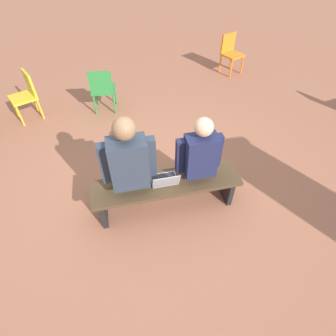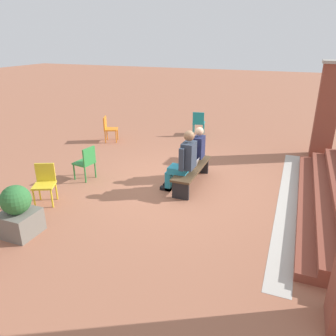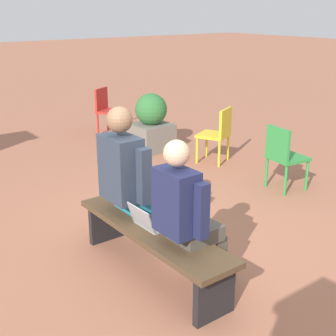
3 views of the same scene
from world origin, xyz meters
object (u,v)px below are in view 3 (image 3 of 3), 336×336
Objects in this scene: laptop at (149,221)px; person_adult at (132,179)px; plastic_chair_near_bench_left at (107,108)px; plastic_chair_near_bench_right at (284,154)px; planter at (151,124)px; bench at (152,237)px; plastic_chair_foreground at (218,132)px; person_student at (187,213)px.

person_adult is at bearing -12.27° from laptop.
plastic_chair_near_bench_left and plastic_chair_near_bench_right have the same top height.
plastic_chair_near_bench_left is 1.00× the size of plastic_chair_near_bench_right.
planter is at bearing -35.42° from laptop.
bench is 2.59m from plastic_chair_near_bench_right.
laptop is (0.02, 0.01, 0.15)m from bench.
person_adult reaches higher than plastic_chair_foreground.
plastic_chair_near_bench_right is 0.89× the size of planter.
plastic_chair_near_bench_right reaches higher than laptop.
plastic_chair_near_bench_right is at bearing 175.32° from plastic_chair_foreground.
plastic_chair_near_bench_right is at bearing -84.61° from person_adult.
laptop is at bearing 154.08° from plastic_chair_near_bench_left.
plastic_chair_near_bench_left and plastic_chair_foreground have the same top height.
plastic_chair_foreground is 1.00× the size of plastic_chair_near_bench_right.
person_student is 4.13× the size of laptop.
person_student is 0.80m from person_adult.
plastic_chair_near_bench_left is (4.53, -2.18, 0.13)m from bench.
planter is at bearing 6.82° from plastic_chair_near_bench_right.
plastic_chair_foreground is at bearing -4.68° from plastic_chair_near_bench_right.
person_student reaches higher than plastic_chair_near_bench_right.
plastic_chair_near_bench_left is at bearing -23.26° from person_student.
plastic_chair_foreground is at bearing -53.29° from laptop.
plastic_chair_foreground is 1.23m from planter.
plastic_chair_foreground is (1.96, -2.62, -0.02)m from laptop.
bench is at bearing 9.87° from person_student.
person_adult is 0.48m from laptop.
person_student reaches higher than plastic_chair_foreground.
plastic_chair_near_bench_left is at bearing -27.09° from person_adult.
person_student is 2.65m from plastic_chair_near_bench_right.
plastic_chair_near_bench_left is 0.89× the size of planter.
planter is (-1.39, -0.03, -0.04)m from plastic_chair_near_bench_left.
person_student is at bearing 148.74° from planter.
plastic_chair_foreground is (-2.55, -0.43, 0.00)m from plastic_chair_near_bench_left.
plastic_chair_near_bench_right is 2.51m from planter.
plastic_chair_foreground reaches higher than laptop.
plastic_chair_near_bench_right is (1.03, -2.44, -0.23)m from person_student.
plastic_chair_near_bench_right is (-1.33, 0.11, 0.00)m from plastic_chair_foreground.
person_student is 3.48m from plastic_chair_foreground.
person_student is 5.35m from plastic_chair_near_bench_left.
laptop is 0.38× the size of plastic_chair_foreground.
plastic_chair_foreground is at bearing -170.32° from plastic_chair_near_bench_left.
person_student is 1.57× the size of plastic_chair_near_bench_left.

